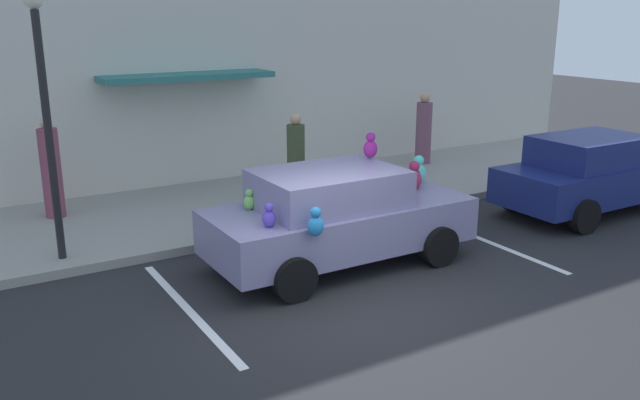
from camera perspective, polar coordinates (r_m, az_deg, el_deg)
The scene contains 12 objects.
ground_plane at distance 9.14m, azimuth 2.61°, elevation -9.06°, with size 60.00×60.00×0.00m, color #262628.
sidewalk at distance 13.30m, azimuth -9.35°, elevation -0.82°, with size 24.00×4.00×0.15m, color gray.
storefront_building at distance 14.78m, azimuth -13.08°, elevation 12.96°, with size 24.00×1.25×6.40m.
parking_stripe_front at distance 11.94m, azimuth 14.03°, elevation -3.40°, with size 0.12×3.60×0.01m, color silver.
parking_stripe_rear at distance 9.17m, azimuth -11.26°, elevation -9.25°, with size 0.12×3.60×0.01m, color silver.
plush_covered_car at distance 10.30m, azimuth 1.55°, elevation -1.34°, with size 4.17×2.05×1.98m.
parked_sedan_behind at distance 14.09m, azimuth 22.39°, elevation 2.13°, with size 4.11×1.88×1.54m.
teddy_bear_on_sidewalk at distance 13.85m, azimuth 6.74°, elevation 1.41°, with size 0.29×0.24×0.56m.
street_lamp_post at distance 10.57m, azimuth -22.60°, elevation 7.90°, with size 0.28×0.28×4.02m.
pedestrian_near_shopfront at distance 16.90m, azimuth 8.91°, elevation 5.91°, with size 0.39×0.39×1.78m.
pedestrian_walking_past at distance 13.17m, azimuth -22.12°, elevation 2.31°, with size 0.36×0.36×1.88m.
pedestrian_by_lamp at distance 13.06m, azimuth -2.08°, elevation 3.23°, with size 0.35×0.35×1.81m.
Camera 1 is at (-4.60, -6.89, 3.86)m, focal length 37.20 mm.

